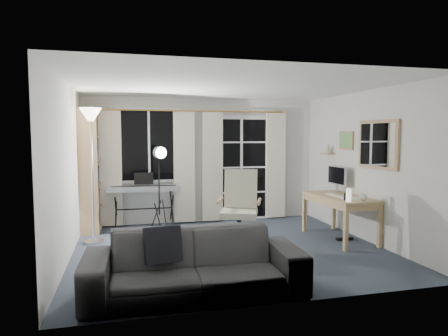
% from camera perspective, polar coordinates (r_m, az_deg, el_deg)
% --- Properties ---
extents(floor, '(4.50, 4.00, 0.02)m').
position_cam_1_polar(floor, '(6.08, 0.82, -11.56)').
color(floor, '#313B48').
rests_on(floor, ground).
extents(window, '(1.20, 0.08, 1.40)m').
position_cam_1_polar(window, '(7.62, -10.68, 3.20)').
color(window, white).
rests_on(window, floor).
extents(french_door, '(1.32, 0.09, 2.11)m').
position_cam_1_polar(french_door, '(7.96, 2.42, -0.08)').
color(french_door, white).
rests_on(french_door, floor).
extents(curtains, '(3.60, 0.07, 2.13)m').
position_cam_1_polar(curtains, '(7.66, -3.76, 0.24)').
color(curtains, gold).
rests_on(curtains, floor).
extents(bookshelf, '(0.38, 1.01, 2.15)m').
position_cam_1_polar(bookshelf, '(7.48, -18.81, -0.70)').
color(bookshelf, tan).
rests_on(bookshelf, floor).
extents(torchiere_lamp, '(0.43, 0.43, 2.11)m').
position_cam_1_polar(torchiere_lamp, '(6.50, -18.45, 4.52)').
color(torchiere_lamp, '#B2B2B7').
rests_on(torchiere_lamp, floor).
extents(keyboard_piano, '(1.30, 0.65, 0.94)m').
position_cam_1_polar(keyboard_piano, '(7.41, -11.36, -2.97)').
color(keyboard_piano, black).
rests_on(keyboard_piano, floor).
extents(studio_light, '(0.33, 0.34, 1.53)m').
position_cam_1_polar(studio_light, '(6.74, -9.16, 0.73)').
color(studio_light, black).
rests_on(studio_light, floor).
extents(office_chair, '(0.82, 0.83, 1.18)m').
position_cam_1_polar(office_chair, '(5.96, 2.31, -4.93)').
color(office_chair, black).
rests_on(office_chair, floor).
extents(desk, '(0.73, 1.36, 0.71)m').
position_cam_1_polar(desk, '(6.76, 16.20, -4.57)').
color(desk, tan).
rests_on(desk, floor).
extents(monitor, '(0.18, 0.51, 0.45)m').
position_cam_1_polar(monitor, '(7.20, 15.82, -1.13)').
color(monitor, silver).
rests_on(monitor, desk).
extents(desk_clutter, '(0.40, 0.82, 0.90)m').
position_cam_1_polar(desk_clutter, '(6.55, 16.76, -5.46)').
color(desk_clutter, white).
rests_on(desk_clutter, desk).
extents(mug, '(0.12, 0.10, 0.12)m').
position_cam_1_polar(mug, '(6.37, 19.27, -3.88)').
color(mug, silver).
rests_on(mug, desk).
extents(wall_mirror, '(0.04, 0.94, 0.74)m').
position_cam_1_polar(wall_mirror, '(6.46, 21.13, 3.14)').
color(wall_mirror, tan).
rests_on(wall_mirror, floor).
extents(framed_print, '(0.03, 0.42, 0.32)m').
position_cam_1_polar(framed_print, '(7.22, 17.07, 3.78)').
color(framed_print, tan).
rests_on(framed_print, floor).
extents(wall_shelf, '(0.16, 0.30, 0.18)m').
position_cam_1_polar(wall_shelf, '(7.62, 14.66, 2.44)').
color(wall_shelf, tan).
rests_on(wall_shelf, floor).
extents(sofa, '(2.32, 0.75, 0.90)m').
position_cam_1_polar(sofa, '(4.33, -4.25, -12.00)').
color(sofa, '#292A2C').
rests_on(sofa, floor).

